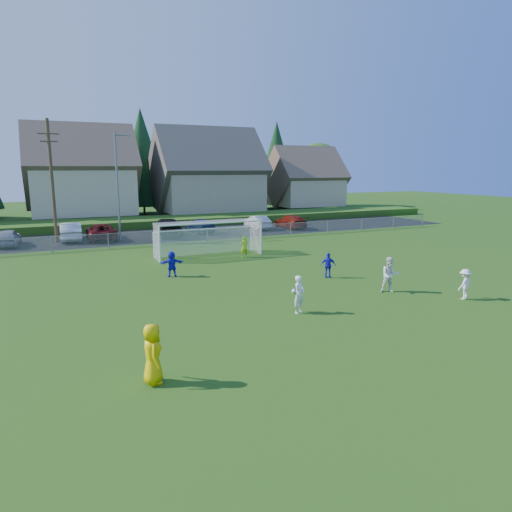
# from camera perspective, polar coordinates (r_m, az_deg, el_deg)

# --- Properties ---
(ground) EXTENTS (160.00, 160.00, 0.00)m
(ground) POSITION_cam_1_polar(r_m,az_deg,el_deg) (18.49, 10.64, -8.57)
(ground) COLOR #193D0C
(ground) RESTS_ON ground
(asphalt_lot) EXTENTS (60.00, 60.00, 0.00)m
(asphalt_lot) POSITION_cam_1_polar(r_m,az_deg,el_deg) (43.28, -10.97, 2.65)
(asphalt_lot) COLOR black
(asphalt_lot) RESTS_ON ground
(grass_embankment) EXTENTS (70.00, 6.00, 0.80)m
(grass_embankment) POSITION_cam_1_polar(r_m,az_deg,el_deg) (50.48, -13.07, 4.18)
(grass_embankment) COLOR #1E420F
(grass_embankment) RESTS_ON ground
(soccer_ball) EXTENTS (0.22, 0.22, 0.22)m
(soccer_ball) POSITION_cam_1_polar(r_m,az_deg,el_deg) (22.76, 4.75, -4.39)
(soccer_ball) COLOR white
(soccer_ball) RESTS_ON ground
(referee) EXTENTS (0.62, 0.90, 1.79)m
(referee) POSITION_cam_1_polar(r_m,az_deg,el_deg) (13.66, -12.82, -11.84)
(referee) COLOR #E7C304
(referee) RESTS_ON ground
(player_white_a) EXTENTS (0.71, 0.62, 1.64)m
(player_white_a) POSITION_cam_1_polar(r_m,az_deg,el_deg) (19.58, 5.42, -4.80)
(player_white_a) COLOR white
(player_white_a) RESTS_ON ground
(player_white_b) EXTENTS (1.09, 1.01, 1.78)m
(player_white_b) POSITION_cam_1_polar(r_m,az_deg,el_deg) (23.62, 16.38, -2.28)
(player_white_b) COLOR white
(player_white_b) RESTS_ON ground
(player_white_c) EXTENTS (1.04, 0.75, 1.45)m
(player_white_c) POSITION_cam_1_polar(r_m,az_deg,el_deg) (23.69, 24.63, -3.22)
(player_white_c) COLOR white
(player_white_c) RESTS_ON ground
(player_blue_a) EXTENTS (0.89, 0.75, 1.43)m
(player_blue_a) POSITION_cam_1_polar(r_m,az_deg,el_deg) (26.03, 9.03, -1.16)
(player_blue_a) COLOR #1A15C6
(player_blue_a) RESTS_ON ground
(player_blue_b) EXTENTS (1.41, 0.59, 1.48)m
(player_blue_b) POSITION_cam_1_polar(r_m,az_deg,el_deg) (26.41, -10.48, -0.98)
(player_blue_b) COLOR #1A15C6
(player_blue_b) RESTS_ON ground
(goalkeeper) EXTENTS (0.57, 0.39, 1.51)m
(goalkeeper) POSITION_cam_1_polar(r_m,az_deg,el_deg) (31.56, -1.49, 1.17)
(goalkeeper) COLOR #AAE41A
(goalkeeper) RESTS_ON ground
(car_a) EXTENTS (1.88, 4.11, 1.37)m
(car_a) POSITION_cam_1_polar(r_m,az_deg,el_deg) (41.17, -28.59, 2.04)
(car_a) COLOR #939699
(car_a) RESTS_ON ground
(car_b) EXTENTS (1.83, 4.79, 1.56)m
(car_b) POSITION_cam_1_polar(r_m,az_deg,el_deg) (41.95, -22.14, 2.84)
(car_b) COLOR silver
(car_b) RESTS_ON ground
(car_c) EXTENTS (2.47, 5.12, 1.41)m
(car_c) POSITION_cam_1_polar(r_m,az_deg,el_deg) (41.58, -18.78, 2.90)
(car_c) COLOR #590A0D
(car_c) RESTS_ON ground
(car_d) EXTENTS (2.81, 5.70, 1.59)m
(car_d) POSITION_cam_1_polar(r_m,az_deg,el_deg) (42.46, -11.06, 3.56)
(car_d) COLOR black
(car_d) RESTS_ON ground
(car_e) EXTENTS (2.03, 4.33, 1.43)m
(car_e) POSITION_cam_1_polar(r_m,az_deg,el_deg) (44.03, -7.01, 3.84)
(car_e) COLOR #15244A
(car_e) RESTS_ON ground
(car_f) EXTENTS (1.62, 4.16, 1.35)m
(car_f) POSITION_cam_1_polar(r_m,az_deg,el_deg) (46.39, 0.18, 4.23)
(car_f) COLOR #BCBCBC
(car_f) RESTS_ON ground
(car_g) EXTENTS (2.09, 4.76, 1.36)m
(car_g) POSITION_cam_1_polar(r_m,az_deg,el_deg) (47.17, 4.32, 4.32)
(car_g) COLOR maroon
(car_g) RESTS_ON ground
(soccer_goal) EXTENTS (7.42, 1.90, 2.50)m
(soccer_goal) POSITION_cam_1_polar(r_m,az_deg,el_deg) (32.16, -6.07, 2.87)
(soccer_goal) COLOR white
(soccer_goal) RESTS_ON ground
(chainlink_fence) EXTENTS (52.06, 0.06, 1.20)m
(chainlink_fence) POSITION_cam_1_polar(r_m,az_deg,el_deg) (37.93, -8.96, 2.51)
(chainlink_fence) COLOR gray
(chainlink_fence) RESTS_ON ground
(streetlight) EXTENTS (1.38, 0.18, 9.00)m
(streetlight) POSITION_cam_1_polar(r_m,az_deg,el_deg) (40.54, -16.86, 8.69)
(streetlight) COLOR slate
(streetlight) RESTS_ON ground
(utility_pole) EXTENTS (1.60, 0.26, 10.00)m
(utility_pole) POSITION_cam_1_polar(r_m,az_deg,el_deg) (41.11, -24.15, 8.67)
(utility_pole) COLOR #473321
(utility_pole) RESTS_ON ground
(houses_row) EXTENTS (53.90, 11.45, 13.27)m
(houses_row) POSITION_cam_1_polar(r_m,az_deg,el_deg) (57.88, -13.00, 11.90)
(houses_row) COLOR tan
(houses_row) RESTS_ON ground
(tree_row) EXTENTS (65.98, 12.36, 13.80)m
(tree_row) POSITION_cam_1_polar(r_m,az_deg,el_deg) (63.85, -15.03, 11.31)
(tree_row) COLOR #382616
(tree_row) RESTS_ON ground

